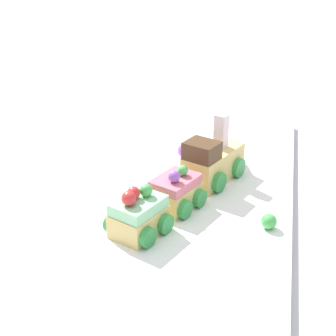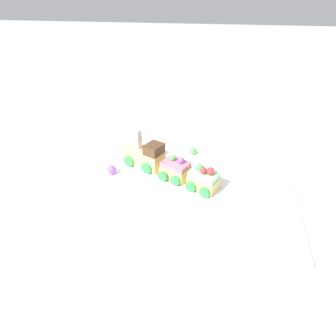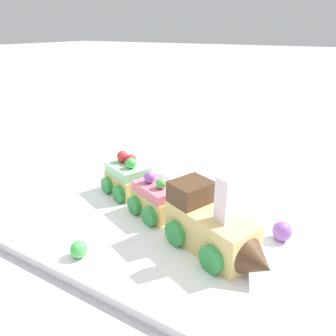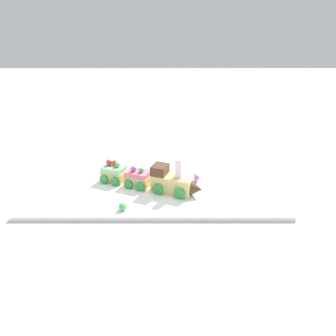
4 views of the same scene
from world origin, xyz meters
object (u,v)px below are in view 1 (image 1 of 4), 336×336
at_px(cake_train_locomotive, 216,161).
at_px(cake_car_strawberry, 175,192).
at_px(cake_car_mint, 139,216).
at_px(gumball_green, 269,221).
at_px(gumball_purple, 186,151).

height_order(cake_train_locomotive, cake_car_strawberry, cake_train_locomotive).
bearing_deg(cake_car_strawberry, cake_car_mint, 179.79).
bearing_deg(cake_train_locomotive, cake_car_mint, 179.98).
distance_m(cake_car_strawberry, gumball_green, 0.13).
bearing_deg(cake_car_strawberry, cake_train_locomotive, 0.12).
relative_size(cake_car_strawberry, cake_car_mint, 1.00).
height_order(cake_train_locomotive, cake_car_mint, cake_train_locomotive).
relative_size(cake_car_strawberry, gumball_purple, 3.42).
bearing_deg(gumball_green, cake_car_mint, 107.28).
bearing_deg(gumball_green, cake_train_locomotive, 34.97).
bearing_deg(cake_car_mint, gumball_purple, 19.18).
relative_size(cake_train_locomotive, gumball_purple, 6.02).
bearing_deg(cake_car_mint, gumball_green, -51.35).
height_order(gumball_green, gumball_purple, gumball_purple).
height_order(cake_train_locomotive, gumball_green, cake_train_locomotive).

